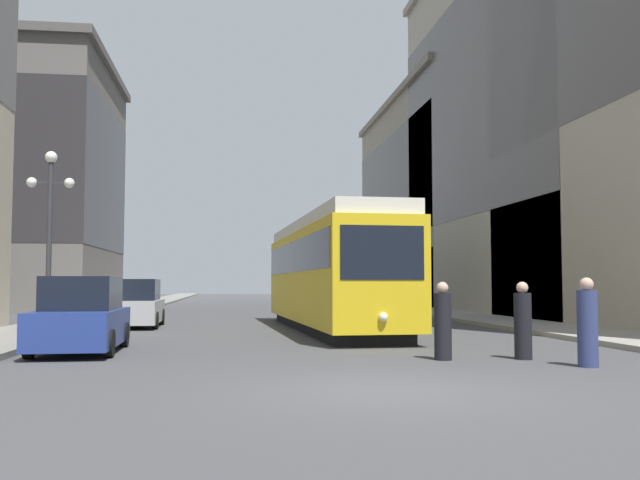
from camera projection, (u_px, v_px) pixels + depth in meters
The scene contains 14 objects.
ground_plane at pixel (388, 390), 10.75m from camera, with size 200.00×200.00×0.00m, color #424244.
sidewalk_left at pixel (139, 306), 49.22m from camera, with size 3.04×120.00×0.15m, color gray.
sidewalk_right at pixel (383, 305), 51.47m from camera, with size 3.04×120.00×0.15m, color gray.
streetcar at pixel (329, 271), 24.82m from camera, with size 3.30×14.65×3.89m.
transit_bus at pixel (341, 278), 40.03m from camera, with size 2.86×11.46×3.45m.
parked_car_left_near at pixel (82, 317), 16.74m from camera, with size 1.96×4.27×1.82m.
parked_car_left_mid at pixel (136, 305), 26.48m from camera, with size 1.95×4.61×1.82m.
pedestrian_crossing_near at pixel (587, 325), 13.81m from camera, with size 0.40×0.40×1.77m.
pedestrian_crossing_far at pixel (443, 324), 15.08m from camera, with size 0.38×0.38×1.69m.
pedestrian_on_sidewalk at pixel (523, 323), 15.21m from camera, with size 0.38×0.38×1.69m.
lamp_post_left_near at pixel (50, 213), 21.09m from camera, with size 1.41×0.36×5.53m.
building_left_corner at pixel (16, 181), 44.12m from camera, with size 11.89×14.93×15.83m.
building_right_corner at pixel (455, 200), 56.68m from camera, with size 11.32×24.20×16.48m.
building_right_midblock at pixel (574, 117), 39.70m from camera, with size 13.90×23.58×21.70m.
Camera 1 is at (-2.43, -10.65, 1.65)m, focal length 39.10 mm.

